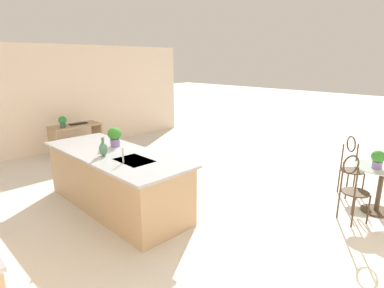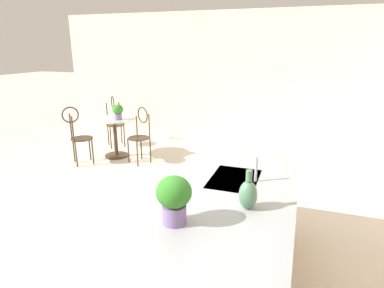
# 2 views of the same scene
# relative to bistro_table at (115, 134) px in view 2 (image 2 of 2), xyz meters

# --- Properties ---
(ground_plane) EXTENTS (40.00, 40.00, 0.00)m
(ground_plane) POSITION_rel_bistro_table_xyz_m (2.75, 1.94, -0.45)
(ground_plane) COLOR beige
(wall_left_window) EXTENTS (0.12, 7.80, 2.70)m
(wall_left_window) POSITION_rel_bistro_table_xyz_m (-1.51, 1.94, 0.90)
(wall_left_window) COLOR beige
(wall_left_window) RESTS_ON ground
(kitchen_island) EXTENTS (2.80, 1.06, 0.92)m
(kitchen_island) POSITION_rel_bistro_table_xyz_m (3.05, 2.79, 0.02)
(kitchen_island) COLOR tan
(kitchen_island) RESTS_ON ground
(bistro_table) EXTENTS (0.80, 0.80, 0.74)m
(bistro_table) POSITION_rel_bistro_table_xyz_m (0.00, 0.00, 0.00)
(bistro_table) COLOR #3D2D1E
(bistro_table) RESTS_ON ground
(chair_near_window) EXTENTS (0.54, 0.54, 1.04)m
(chair_near_window) POSITION_rel_bistro_table_xyz_m (-0.63, -0.40, 0.13)
(chair_near_window) COLOR #3D2D1E
(chair_near_window) RESTS_ON ground
(chair_by_island) EXTENTS (0.54, 0.54, 1.04)m
(chair_by_island) POSITION_rel_bistro_table_xyz_m (0.57, -0.39, 0.13)
(chair_by_island) COLOR #3D2D1E
(chair_by_island) RESTS_ON ground
(chair_toward_desk) EXTENTS (0.51, 0.52, 1.04)m
(chair_toward_desk) POSITION_rel_bistro_table_xyz_m (0.20, 0.64, 0.13)
(chair_toward_desk) COLOR #3D2D1E
(chair_toward_desk) RESTS_ON ground
(sink_faucet) EXTENTS (0.02, 0.02, 0.22)m
(sink_faucet) POSITION_rel_bistro_table_xyz_m (2.50, 2.97, 0.58)
(sink_faucet) COLOR #B2B5BA
(sink_faucet) RESTS_ON kitchen_island
(potted_plant_on_table) EXTENTS (0.20, 0.20, 0.28)m
(potted_plant_on_table) POSITION_rel_bistro_table_xyz_m (0.06, 0.13, 0.45)
(potted_plant_on_table) COLOR #7A669E
(potted_plant_on_table) RESTS_ON bistro_table
(potted_plant_counter_near) EXTENTS (0.23, 0.23, 0.32)m
(potted_plant_counter_near) POSITION_rel_bistro_table_xyz_m (3.35, 2.58, 0.66)
(potted_plant_counter_near) COLOR #7A669E
(potted_plant_counter_near) RESTS_ON kitchen_island
(vase_on_counter) EXTENTS (0.13, 0.13, 0.29)m
(vase_on_counter) POSITION_rel_bistro_table_xyz_m (3.00, 2.99, 0.58)
(vase_on_counter) COLOR #4C7A5B
(vase_on_counter) RESTS_ON kitchen_island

